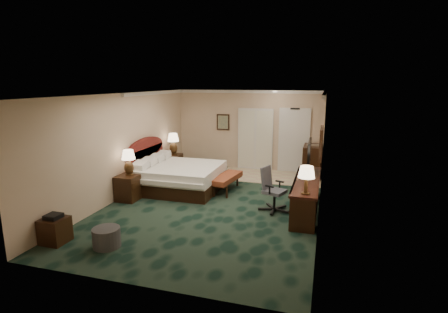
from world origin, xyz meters
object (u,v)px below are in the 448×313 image
(lamp_near, at_px, (129,162))
(desk, at_px, (306,195))
(side_table, at_px, (55,230))
(minibar, at_px, (312,161))
(nightstand_far, at_px, (173,164))
(bed, at_px, (180,177))
(ottoman, at_px, (106,237))
(lamp_far, at_px, (173,144))
(nightstand_near, at_px, (129,188))
(bed_bench, at_px, (226,183))
(tv, at_px, (309,156))
(desk_chair, at_px, (275,190))

(lamp_near, height_order, desk, lamp_near)
(side_table, relative_size, minibar, 0.47)
(nightstand_far, xyz_separation_m, side_table, (-0.02, -5.24, -0.08))
(bed, height_order, ottoman, bed)
(lamp_far, relative_size, minibar, 0.68)
(nightstand_near, relative_size, bed_bench, 0.49)
(bed, bearing_deg, ottoman, -88.46)
(lamp_near, height_order, bed_bench, lamp_near)
(lamp_near, distance_m, tv, 4.55)
(lamp_far, distance_m, minibar, 4.48)
(bed_bench, bearing_deg, lamp_far, 157.17)
(nightstand_near, relative_size, nightstand_far, 1.00)
(desk, distance_m, desk_chair, 0.75)
(nightstand_far, relative_size, minibar, 0.63)
(nightstand_near, xyz_separation_m, bed_bench, (2.20, 1.40, -0.10))
(tv, height_order, minibar, tv)
(nightstand_far, bearing_deg, lamp_near, -89.76)
(bed_bench, relative_size, tv, 1.28)
(lamp_far, xyz_separation_m, minibar, (4.38, 0.82, -0.48))
(lamp_near, bearing_deg, side_table, -90.79)
(lamp_near, height_order, side_table, lamp_near)
(nightstand_near, relative_size, ottoman, 1.28)
(bed, height_order, nightstand_near, bed)
(lamp_near, xyz_separation_m, desk, (4.41, 0.43, -0.59))
(nightstand_near, height_order, side_table, nightstand_near)
(tv, bearing_deg, lamp_far, 159.84)
(lamp_far, bearing_deg, bed_bench, -31.44)
(nightstand_near, distance_m, desk_chair, 3.72)
(bed_bench, distance_m, desk_chair, 1.91)
(lamp_near, xyz_separation_m, bed_bench, (2.19, 1.35, -0.75))
(minibar, bearing_deg, bed, -145.95)
(lamp_far, height_order, desk_chair, lamp_far)
(ottoman, bearing_deg, minibar, 60.45)
(nightstand_far, bearing_deg, desk, -26.52)
(nightstand_near, bearing_deg, ottoman, -67.42)
(tv, bearing_deg, side_table, -140.64)
(lamp_far, xyz_separation_m, desk, (4.39, -2.25, -0.61))
(ottoman, distance_m, tv, 5.06)
(nightstand_far, bearing_deg, tv, -18.74)
(nightstand_far, distance_m, desk_chair, 4.43)
(lamp_far, height_order, side_table, lamp_far)
(desk, bearing_deg, lamp_far, 152.88)
(minibar, bearing_deg, lamp_near, -141.44)
(nightstand_far, height_order, tv, tv)
(nightstand_near, height_order, desk_chair, desk_chair)
(bed, relative_size, bed_bench, 1.65)
(desk, relative_size, tv, 2.57)
(desk, relative_size, minibar, 2.59)
(lamp_far, bearing_deg, desk_chair, -33.78)
(bed, bearing_deg, side_table, -104.04)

